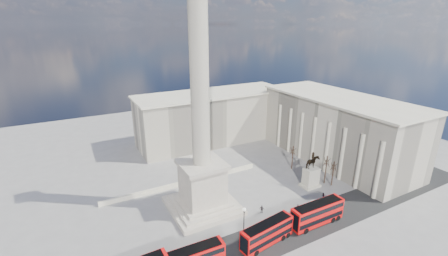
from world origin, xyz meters
TOP-DOWN VIEW (x-y plane):
  - ground at (0.00, 0.00)m, footprint 180.00×180.00m
  - asphalt_road at (5.00, -10.00)m, footprint 120.00×9.00m
  - nelsons_column at (0.00, 5.00)m, footprint 14.00×14.00m
  - balustrade_wall at (0.00, 16.00)m, footprint 40.00×0.60m
  - building_east at (45.00, 10.00)m, footprint 19.00×46.00m
  - building_northeast at (20.00, 40.00)m, footprint 51.00×17.00m
  - red_bus_b at (5.57, -10.78)m, footprint 11.04×3.91m
  - red_bus_c at (17.62, -10.84)m, footprint 11.64×2.79m
  - red_bus_d at (42.67, -9.09)m, footprint 11.41×3.84m
  - victorian_lamp at (2.45, -7.78)m, footprint 0.57×0.57m
  - equestrian_statue at (26.95, 0.82)m, footprint 4.44×3.33m
  - bare_tree_near at (31.15, 0.22)m, footprint 1.78×1.78m
  - bare_tree_mid at (31.94, -1.36)m, footprint 1.79×1.79m
  - bare_tree_far at (29.20, 10.29)m, footprint 1.73×1.73m
  - pedestrian_walking at (16.94, -6.07)m, footprint 0.76×0.59m
  - pedestrian_standing at (25.46, -4.84)m, footprint 0.95×0.87m
  - pedestrian_crossing at (10.09, -2.71)m, footprint 1.11×1.04m

SIDE VIEW (x-z plane):
  - ground at x=0.00m, z-range 0.00..0.00m
  - asphalt_road at x=5.00m, z-range 0.00..0.01m
  - balustrade_wall at x=0.00m, z-range 0.00..1.10m
  - pedestrian_standing at x=25.46m, z-range 0.00..1.58m
  - pedestrian_crossing at x=10.09m, z-range 0.00..1.84m
  - pedestrian_walking at x=16.94m, z-range 0.00..1.87m
  - red_bus_b at x=5.57m, z-range 0.11..4.49m
  - red_bus_d at x=42.67m, z-range 0.11..4.65m
  - red_bus_c at x=17.62m, z-range 0.12..4.83m
  - equestrian_statue at x=26.95m, z-range -1.35..7.78m
  - victorian_lamp at x=2.45m, z-range 0.59..7.25m
  - bare_tree_mid at x=31.94m, z-range 1.95..8.72m
  - bare_tree_far at x=29.20m, z-range 2.03..9.08m
  - bare_tree_near at x=31.15m, z-range 2.24..10.04m
  - building_northeast at x=20.00m, z-range 0.02..16.62m
  - building_east at x=45.00m, z-range 0.02..18.62m
  - nelsons_column at x=0.00m, z-range -12.01..37.84m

